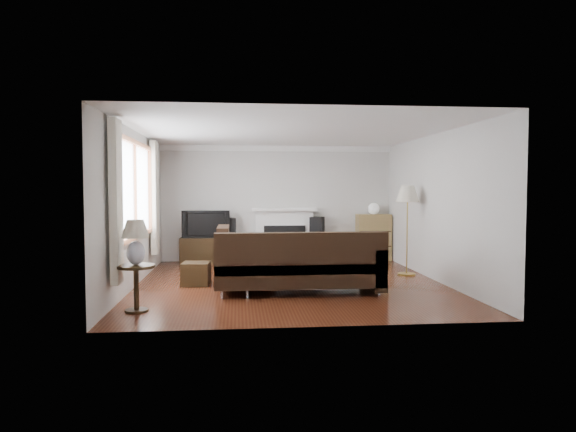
{
  "coord_description": "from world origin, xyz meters",
  "views": [
    {
      "loc": [
        -0.86,
        -8.43,
        1.56
      ],
      "look_at": [
        0.0,
        0.3,
        1.1
      ],
      "focal_mm": 32.0,
      "sensor_mm": 36.0,
      "label": 1
    }
  ],
  "objects": [
    {
      "name": "footstool",
      "position": [
        -1.54,
        -0.03,
        0.18
      ],
      "size": [
        0.47,
        0.47,
        0.37
      ],
      "primitive_type": "cube",
      "rotation": [
        0.0,
        0.0,
        -0.09
      ],
      "color": "black",
      "rests_on": "ground"
    },
    {
      "name": "television",
      "position": [
        -1.52,
        2.48,
        0.83
      ],
      "size": [
        1.0,
        0.13,
        0.57
      ],
      "primitive_type": "imported",
      "color": "black",
      "rests_on": "tv_stand"
    },
    {
      "name": "speaker_left",
      "position": [
        -1.05,
        2.54,
        0.47
      ],
      "size": [
        0.31,
        0.35,
        0.95
      ],
      "primitive_type": "cube",
      "rotation": [
        0.0,
        0.0,
        0.15
      ],
      "color": "black",
      "rests_on": "ground"
    },
    {
      "name": "curtain_near",
      "position": [
        -2.4,
        -1.72,
        1.4
      ],
      "size": [
        0.1,
        0.35,
        2.1
      ],
      "primitive_type": "cube",
      "color": "silver",
      "rests_on": "room"
    },
    {
      "name": "table_lamp",
      "position": [
        -2.15,
        -1.8,
        0.88
      ],
      "size": [
        0.35,
        0.35,
        0.57
      ],
      "primitive_type": "cube",
      "color": "silver",
      "rests_on": "side_table"
    },
    {
      "name": "bookshelf",
      "position": [
        2.1,
        2.53,
        0.51
      ],
      "size": [
        0.73,
        0.35,
        1.01
      ],
      "primitive_type": "cube",
      "color": "olive",
      "rests_on": "ground"
    },
    {
      "name": "room",
      "position": [
        0.0,
        0.0,
        1.25
      ],
      "size": [
        5.1,
        5.6,
        2.54
      ],
      "color": "#491E10",
      "rests_on": "ground"
    },
    {
      "name": "window",
      "position": [
        -2.45,
        -0.2,
        1.55
      ],
      "size": [
        0.12,
        2.74,
        1.54
      ],
      "primitive_type": "cube",
      "color": "brown",
      "rests_on": "room"
    },
    {
      "name": "floor_lamp",
      "position": [
        2.2,
        0.57,
        0.82
      ],
      "size": [
        0.55,
        0.55,
        1.63
      ],
      "primitive_type": "cube",
      "rotation": [
        0.0,
        0.0,
        -0.38
      ],
      "color": "#A48739",
      "rests_on": "ground"
    },
    {
      "name": "globe_lamp",
      "position": [
        2.1,
        2.53,
        1.13
      ],
      "size": [
        0.24,
        0.24,
        0.24
      ],
      "primitive_type": "sphere",
      "color": "white",
      "rests_on": "bookshelf"
    },
    {
      "name": "sectional_sofa",
      "position": [
        0.06,
        -0.77,
        0.44
      ],
      "size": [
        2.71,
        1.98,
        0.88
      ],
      "primitive_type": "cube",
      "color": "black",
      "rests_on": "ground"
    },
    {
      "name": "speaker_right",
      "position": [
        0.85,
        2.52,
        0.48
      ],
      "size": [
        0.37,
        0.4,
        0.96
      ],
      "primitive_type": "cube",
      "rotation": [
        0.0,
        0.0,
        -0.38
      ],
      "color": "black",
      "rests_on": "ground"
    },
    {
      "name": "coffee_table",
      "position": [
        -0.13,
        0.66,
        0.23
      ],
      "size": [
        1.22,
        0.71,
        0.46
      ],
      "primitive_type": "cube",
      "rotation": [
        0.0,
        0.0,
        0.05
      ],
      "color": "#9A6449",
      "rests_on": "ground"
    },
    {
      "name": "tv_stand",
      "position": [
        -1.52,
        2.48,
        0.27
      ],
      "size": [
        1.08,
        0.49,
        0.54
      ],
      "primitive_type": "cube",
      "color": "black",
      "rests_on": "ground"
    },
    {
      "name": "fireplace",
      "position": [
        0.15,
        2.64,
        0.57
      ],
      "size": [
        1.4,
        0.26,
        1.15
      ],
      "primitive_type": "cube",
      "color": "white",
      "rests_on": "room"
    },
    {
      "name": "curtain_far",
      "position": [
        -2.4,
        1.32,
        1.4
      ],
      "size": [
        0.1,
        0.35,
        2.1
      ],
      "primitive_type": "cube",
      "color": "silver",
      "rests_on": "room"
    },
    {
      "name": "side_table",
      "position": [
        -2.15,
        -1.8,
        0.3
      ],
      "size": [
        0.48,
        0.48,
        0.6
      ],
      "primitive_type": "cube",
      "color": "black",
      "rests_on": "ground"
    }
  ]
}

